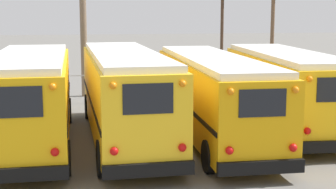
{
  "coord_description": "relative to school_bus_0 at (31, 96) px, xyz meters",
  "views": [
    {
      "loc": [
        -3.03,
        -18.77,
        4.62
      ],
      "look_at": [
        0.0,
        -0.67,
        1.59
      ],
      "focal_mm": 55.0,
      "sensor_mm": 36.0,
      "label": 1
    }
  ],
  "objects": [
    {
      "name": "school_bus_3",
      "position": [
        9.57,
        1.22,
        -0.08
      ],
      "size": [
        3.06,
        9.73,
        3.02
      ],
      "color": "yellow",
      "rests_on": "ground"
    },
    {
      "name": "school_bus_2",
      "position": [
        6.38,
        0.24,
        -0.1
      ],
      "size": [
        2.52,
        10.94,
        2.98
      ],
      "color": "#E5A00C",
      "rests_on": "ground"
    },
    {
      "name": "school_bus_1",
      "position": [
        3.19,
        0.29,
        0.02
      ],
      "size": [
        2.79,
        10.74,
        3.19
      ],
      "color": "yellow",
      "rests_on": "ground"
    },
    {
      "name": "school_bus_0",
      "position": [
        0.0,
        0.0,
        0.0
      ],
      "size": [
        2.74,
        9.79,
        3.16
      ],
      "color": "#EAAA0F",
      "rests_on": "ground"
    },
    {
      "name": "fence_line",
      "position": [
        4.79,
        7.98,
        -0.74
      ],
      "size": [
        17.63,
        0.06,
        1.42
      ],
      "color": "#939399",
      "rests_on": "ground"
    },
    {
      "name": "utility_pole",
      "position": [
        1.86,
        10.19,
        2.29
      ],
      "size": [
        1.8,
        0.35,
        7.82
      ],
      "color": "#75604C",
      "rests_on": "ground"
    },
    {
      "name": "ground_plane",
      "position": [
        4.79,
        1.12,
        -1.73
      ],
      "size": [
        160.0,
        160.0,
        0.0
      ],
      "primitive_type": "plane",
      "color": "#66635E"
    }
  ]
}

